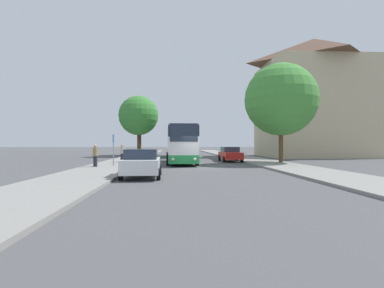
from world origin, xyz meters
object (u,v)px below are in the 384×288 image
Objects in this scene: parked_car_left_curb at (142,163)px; bus_stop_sign at (113,146)px; tree_left_near at (140,117)px; pedestrian_waiting_near at (122,153)px; tree_left_far at (139,116)px; parked_car_right_near at (230,154)px; bus_front at (181,144)px; tree_right_near at (281,100)px; pedestrian_waiting_far at (95,155)px; bus_middle at (178,144)px.

bus_stop_sign reaches higher than parked_car_left_curb.
tree_left_near reaches higher than bus_stop_sign.
pedestrian_waiting_near is 16.72m from tree_left_far.
tree_left_far is (-3.35, 27.28, 5.20)m from parked_car_left_curb.
bus_front is at bearing 24.60° from parked_car_right_near.
parked_car_right_near is 2.69× the size of pedestrian_waiting_near.
tree_right_near is (14.86, -0.77, 5.01)m from pedestrian_waiting_near.
tree_right_near is (16.01, 4.33, 5.03)m from pedestrian_waiting_far.
bus_stop_sign reaches higher than parked_car_right_near.
bus_stop_sign is (-2.96, 6.97, 0.88)m from parked_car_left_curb.
tree_right_near reaches higher than tree_left_near.
pedestrian_waiting_far is (-6.65, -5.81, -0.88)m from bus_front.
bus_front is 1.21× the size of tree_left_far.
pedestrian_waiting_far is 0.19× the size of tree_left_far.
pedestrian_waiting_far is at bearing 122.48° from parked_car_left_curb.
bus_front reaches higher than bus_middle.
tree_left_near reaches higher than bus_middle.
parked_car_left_curb is 0.50× the size of tree_left_near.
pedestrian_waiting_near is (-0.07, 4.36, -0.68)m from bus_stop_sign.
bus_front reaches higher than pedestrian_waiting_far.
pedestrian_waiting_near is at bearing -88.07° from tree_left_near.
bus_front is 14.03m from bus_middle.
bus_middle is 18.61m from tree_right_near.
bus_front is at bearing -69.05° from tree_left_far.
pedestrian_waiting_far reaches higher than parked_car_left_curb.
tree_left_far reaches higher than bus_middle.
tree_left_far is at bearing -85.97° from tree_left_near.
bus_front is at bearing 42.99° from bus_stop_sign.
bus_front is 6.14× the size of pedestrian_waiting_near.
bus_front reaches higher than bus_stop_sign.
pedestrian_waiting_near is (-10.80, -3.21, 0.21)m from parked_car_right_near.
tree_right_near reaches higher than tree_left_far.
parked_car_left_curb is at bearing -67.02° from bus_stop_sign.
bus_middle is 6.48× the size of pedestrian_waiting_near.
bus_middle reaches higher than bus_stop_sign.
tree_right_near reaches higher than bus_stop_sign.
pedestrian_waiting_near is 22.20m from tree_left_near.
tree_left_far is (-5.83, 15.24, 4.14)m from bus_front.
bus_front is at bearing -73.37° from tree_left_near.
bus_middle is 20.94m from pedestrian_waiting_far.
bus_stop_sign is at bearing 99.53° from pedestrian_waiting_far.
pedestrian_waiting_near is (-5.49, -14.74, -0.80)m from bus_middle.
pedestrian_waiting_far is at bearing -107.93° from bus_middle.
pedestrian_waiting_near is 1.02× the size of pedestrian_waiting_far.
bus_front reaches higher than parked_car_left_curb.
pedestrian_waiting_far is at bearing -92.21° from tree_left_far.
tree_left_near is at bearing 95.19° from parked_car_left_curb.
tree_right_near is (15.59, -22.34, -0.21)m from tree_left_near.
tree_right_near is (9.38, -15.52, 4.21)m from bus_middle.
tree_left_far is (-0.33, 15.95, 5.00)m from pedestrian_waiting_near.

